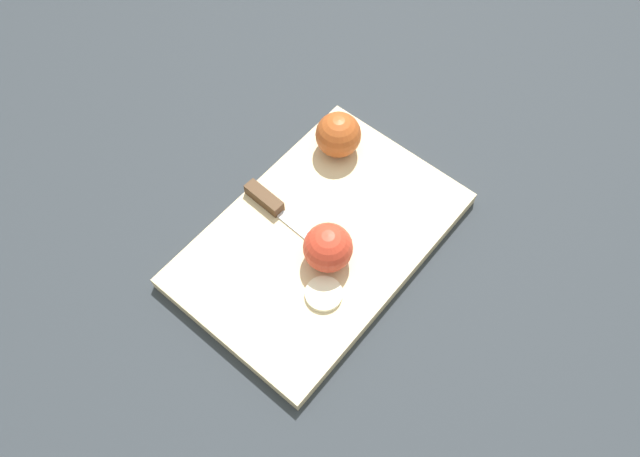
% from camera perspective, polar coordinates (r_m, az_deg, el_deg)
% --- Properties ---
extents(ground_plane, '(4.00, 4.00, 0.00)m').
position_cam_1_polar(ground_plane, '(0.90, 0.00, -1.35)').
color(ground_plane, '#282D33').
extents(cutting_board, '(0.43, 0.31, 0.02)m').
position_cam_1_polar(cutting_board, '(0.89, 0.00, -1.00)').
color(cutting_board, '#D1B789').
rests_on(cutting_board, ground_plane).
extents(apple_half_left, '(0.07, 0.07, 0.07)m').
position_cam_1_polar(apple_half_left, '(0.94, 1.69, 8.58)').
color(apple_half_left, '#AD4C1E').
rests_on(apple_half_left, cutting_board).
extents(apple_half_right, '(0.07, 0.07, 0.07)m').
position_cam_1_polar(apple_half_right, '(0.83, 0.75, -1.77)').
color(apple_half_right, red).
rests_on(apple_half_right, cutting_board).
extents(knife, '(0.03, 0.17, 0.02)m').
position_cam_1_polar(knife, '(0.90, -4.50, 2.26)').
color(knife, silver).
rests_on(knife, cutting_board).
extents(apple_slice, '(0.05, 0.05, 0.01)m').
position_cam_1_polar(apple_slice, '(0.84, 0.35, -5.99)').
color(apple_slice, beige).
rests_on(apple_slice, cutting_board).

